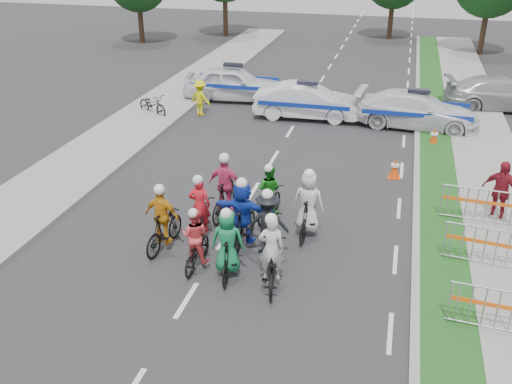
% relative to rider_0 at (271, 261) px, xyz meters
% --- Properties ---
extents(ground, '(90.00, 90.00, 0.00)m').
position_rel_rider_0_xyz_m(ground, '(-1.74, -1.14, -0.64)').
color(ground, '#28282B').
rests_on(ground, ground).
extents(curb_right, '(0.20, 60.00, 0.12)m').
position_rel_rider_0_xyz_m(curb_right, '(3.36, 3.86, -0.58)').
color(curb_right, gray).
rests_on(curb_right, ground).
extents(grass_strip, '(1.20, 60.00, 0.11)m').
position_rel_rider_0_xyz_m(grass_strip, '(4.06, 3.86, -0.59)').
color(grass_strip, '#194516').
rests_on(grass_strip, ground).
extents(sidewalk_right, '(2.40, 60.00, 0.13)m').
position_rel_rider_0_xyz_m(sidewalk_right, '(5.86, 3.86, -0.58)').
color(sidewalk_right, gray).
rests_on(sidewalk_right, ground).
extents(sidewalk_left, '(3.00, 60.00, 0.13)m').
position_rel_rider_0_xyz_m(sidewalk_left, '(-8.24, 3.86, -0.58)').
color(sidewalk_left, gray).
rests_on(sidewalk_left, ground).
extents(rider_0, '(1.03, 2.01, 1.95)m').
position_rel_rider_0_xyz_m(rider_0, '(0.00, 0.00, 0.00)').
color(rider_0, black).
rests_on(rider_0, ground).
extents(rider_1, '(0.86, 1.85, 1.89)m').
position_rel_rider_0_xyz_m(rider_1, '(-1.10, 0.11, 0.09)').
color(rider_1, black).
rests_on(rider_1, ground).
extents(rider_2, '(0.69, 1.63, 1.67)m').
position_rel_rider_0_xyz_m(rider_2, '(-2.00, 0.31, -0.02)').
color(rider_2, black).
rests_on(rider_2, ground).
extents(rider_3, '(1.01, 1.87, 1.92)m').
position_rel_rider_0_xyz_m(rider_3, '(-3.11, 0.89, 0.09)').
color(rider_3, black).
rests_on(rider_3, ground).
extents(rider_4, '(1.17, 2.00, 1.97)m').
position_rel_rider_0_xyz_m(rider_4, '(-0.38, 1.19, 0.11)').
color(rider_4, black).
rests_on(rider_4, ground).
extents(rider_5, '(1.64, 1.96, 2.03)m').
position_rel_rider_0_xyz_m(rider_5, '(-1.13, 1.55, 0.20)').
color(rider_5, black).
rests_on(rider_5, ground).
extents(rider_6, '(0.95, 1.93, 1.89)m').
position_rel_rider_0_xyz_m(rider_6, '(-2.39, 1.75, -0.02)').
color(rider_6, black).
rests_on(rider_6, ground).
extents(rider_7, '(0.87, 1.94, 2.01)m').
position_rel_rider_0_xyz_m(rider_7, '(0.43, 2.58, 0.13)').
color(rider_7, black).
rests_on(rider_7, ground).
extents(rider_8, '(0.83, 1.76, 1.73)m').
position_rel_rider_0_xyz_m(rider_8, '(-0.85, 3.30, 0.00)').
color(rider_8, black).
rests_on(rider_8, ground).
extents(rider_9, '(1.07, 1.99, 2.04)m').
position_rel_rider_0_xyz_m(rider_9, '(-2.06, 3.04, 0.14)').
color(rider_9, black).
rests_on(rider_9, ground).
extents(police_car_0, '(4.92, 2.39, 1.62)m').
position_rel_rider_0_xyz_m(police_car_0, '(-5.33, 14.76, 0.17)').
color(police_car_0, white).
rests_on(police_car_0, ground).
extents(police_car_1, '(4.66, 1.84, 1.51)m').
position_rel_rider_0_xyz_m(police_car_1, '(-1.41, 12.84, 0.11)').
color(police_car_1, white).
rests_on(police_car_1, ground).
extents(police_car_2, '(5.28, 2.52, 1.48)m').
position_rel_rider_0_xyz_m(police_car_2, '(3.26, 12.78, 0.10)').
color(police_car_2, white).
rests_on(police_car_2, ground).
extents(civilian_sedan, '(5.32, 2.75, 1.48)m').
position_rel_rider_0_xyz_m(civilian_sedan, '(7.04, 16.38, 0.09)').
color(civilian_sedan, '#AAAAAF').
rests_on(civilian_sedan, ground).
extents(spectator_2, '(1.16, 0.97, 1.85)m').
position_rel_rider_0_xyz_m(spectator_2, '(5.58, 4.80, 0.28)').
color(spectator_2, maroon).
rests_on(spectator_2, ground).
extents(marshal_hiviz, '(1.17, 0.92, 1.59)m').
position_rel_rider_0_xyz_m(marshal_hiviz, '(-6.05, 12.05, 0.15)').
color(marshal_hiviz, '#D8D10B').
rests_on(marshal_hiviz, ground).
extents(barrier_0, '(2.04, 0.68, 1.12)m').
position_rel_rider_0_xyz_m(barrier_0, '(4.96, -0.61, -0.08)').
color(barrier_0, '#A5A8AD').
rests_on(barrier_0, ground).
extents(barrier_1, '(2.05, 0.75, 1.12)m').
position_rel_rider_0_xyz_m(barrier_1, '(4.96, 2.05, -0.08)').
color(barrier_1, '#A5A8AD').
rests_on(barrier_1, ground).
extents(barrier_2, '(2.03, 0.64, 1.12)m').
position_rel_rider_0_xyz_m(barrier_2, '(4.96, 4.41, -0.08)').
color(barrier_2, '#A5A8AD').
rests_on(barrier_2, ground).
extents(cone_0, '(0.40, 0.40, 0.70)m').
position_rel_rider_0_xyz_m(cone_0, '(2.62, 7.17, -0.30)').
color(cone_0, '#F24C0C').
rests_on(cone_0, ground).
extents(cone_1, '(0.40, 0.40, 0.70)m').
position_rel_rider_0_xyz_m(cone_1, '(3.97, 10.75, -0.30)').
color(cone_1, '#F24C0C').
rests_on(cone_1, ground).
extents(parked_bike, '(1.90, 1.43, 0.96)m').
position_rel_rider_0_xyz_m(parked_bike, '(-8.16, 11.55, -0.17)').
color(parked_bike, black).
rests_on(parked_bike, ground).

